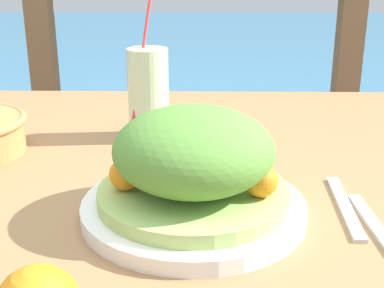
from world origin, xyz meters
name	(u,v)px	position (x,y,z in m)	size (l,w,h in m)	color
patio_table	(189,219)	(0.00, 0.00, 0.65)	(1.13, 0.95, 0.74)	#997047
railing_fence	(195,52)	(0.00, 0.82, 0.78)	(2.80, 0.08, 1.09)	brown
sea_backdrop	(198,68)	(0.00, 3.32, 0.21)	(12.00, 4.00, 0.42)	teal
salad_plate	(194,171)	(0.01, -0.16, 0.80)	(0.28, 0.28, 0.14)	white
drink_glass	(148,94)	(-0.07, 0.14, 0.82)	(0.07, 0.08, 0.25)	beige
fork	(345,206)	(0.21, -0.14, 0.75)	(0.02, 0.18, 0.00)	silver
knife	(377,229)	(0.23, -0.20, 0.75)	(0.02, 0.18, 0.00)	silver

